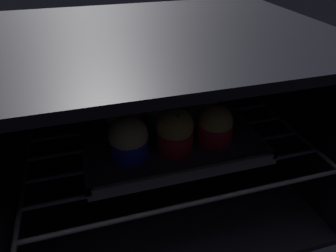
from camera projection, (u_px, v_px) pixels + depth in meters
The scene contains 9 objects.
oven_cavity at pixel (160, 113), 66.23cm from camera, with size 59.00×47.00×37.00cm.
oven_rack at pixel (165, 137), 64.64cm from camera, with size 54.80×42.00×0.80cm.
baking_tray at pixel (168, 138), 62.48cm from camera, with size 33.49×25.04×2.20cm.
muffin_row0_col0 at pixel (129, 139), 54.89cm from camera, with size 7.02×7.02×7.99cm.
muffin_row0_col1 at pixel (176, 131), 56.52cm from camera, with size 6.82×6.82×8.46cm.
muffin_row0_col2 at pixel (215, 125), 59.03cm from camera, with size 6.79×6.79×7.65cm.
muffin_row1_col0 at pixel (123, 115), 61.69cm from camera, with size 7.21×7.21×8.52cm.
muffin_row1_col1 at pixel (162, 108), 63.56cm from camera, with size 7.35×7.35×8.50cm.
muffin_row1_col2 at pixel (201, 103), 65.57cm from camera, with size 7.14×7.14×8.51cm.
Camera 1 is at (-14.45, -29.19, 50.40)cm, focal length 33.37 mm.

